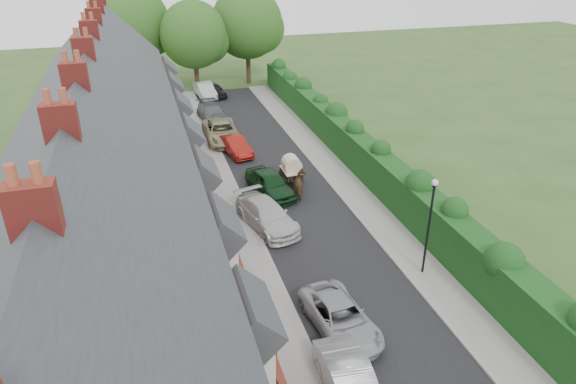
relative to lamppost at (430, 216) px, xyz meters
name	(u,v)px	position (x,y,z in m)	size (l,w,h in m)	color
ground	(397,342)	(-3.40, -4.00, -3.30)	(140.00, 140.00, 0.00)	#2D4C1E
road	(304,217)	(-3.90, 7.00, -3.29)	(6.00, 58.00, 0.02)	black
pavement_hedge_side	(367,207)	(0.20, 7.00, -3.24)	(2.20, 58.00, 0.12)	gray
pavement_house_side	(240,226)	(-7.75, 7.00, -3.24)	(1.70, 58.00, 0.12)	gray
kerb_hedge_side	(352,210)	(-0.85, 7.00, -3.23)	(0.18, 58.00, 0.13)	gray
kerb_house_side	(254,224)	(-6.95, 7.00, -3.23)	(0.18, 58.00, 0.13)	gray
hedge	(396,181)	(2.00, 7.00, -1.70)	(2.10, 58.00, 2.85)	#113714
terrace_row	(109,177)	(-14.27, 5.98, 1.18)	(9.05, 40.50, 11.50)	#984726
garden_wall_row	(226,231)	(-8.75, 6.00, -2.84)	(0.35, 40.35, 1.10)	maroon
lamppost	(430,216)	(0.00, 0.00, 0.00)	(0.32, 0.32, 5.16)	black
tree_far_left	(197,36)	(-6.05, 36.08, 2.41)	(7.14, 6.80, 9.29)	#332316
tree_far_right	(250,24)	(-0.01, 38.08, 3.02)	(7.98, 7.60, 10.31)	#332316
tree_far_back	(135,25)	(-11.99, 39.08, 3.32)	(8.40, 8.00, 10.82)	#332316
car_silver_b	(340,317)	(-5.39, -2.60, -2.64)	(2.17, 4.71, 1.31)	#9B9CA2
car_white	(267,215)	(-6.26, 6.60, -2.55)	(2.09, 5.14, 1.49)	#BDBDBD
car_green	(270,183)	(-5.06, 10.50, -2.52)	(1.84, 4.58, 1.56)	black
car_red	(235,146)	(-5.89, 17.80, -2.62)	(1.43, 4.10, 1.35)	maroon
car_beige	(222,132)	(-6.40, 20.83, -2.51)	(2.63, 5.69, 1.58)	tan
car_grey	(212,113)	(-6.40, 25.96, -2.56)	(2.07, 5.10, 1.48)	#525559
car_black	(214,90)	(-5.00, 33.72, -2.61)	(1.62, 4.01, 1.37)	black
horse	(301,185)	(-3.27, 9.57, -2.48)	(0.88, 1.94, 1.64)	#4B371B
horse_cart	(292,168)	(-3.27, 11.67, -2.16)	(1.25, 2.77, 2.00)	black
car_extra_far	(205,90)	(-5.92, 33.65, -2.56)	(1.56, 4.49, 1.48)	#A6A7AA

